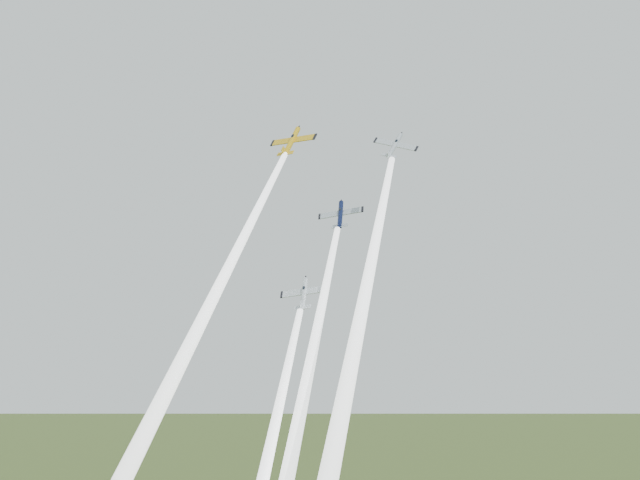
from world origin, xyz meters
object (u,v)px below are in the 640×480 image
(plane_navy, at_px, (340,214))
(plane_silver_right, at_px, (395,146))
(plane_yellow, at_px, (292,141))
(plane_silver_low, at_px, (304,293))

(plane_navy, height_order, plane_silver_right, plane_silver_right)
(plane_yellow, relative_size, plane_navy, 1.18)
(plane_navy, bearing_deg, plane_silver_right, -14.86)
(plane_yellow, height_order, plane_silver_right, plane_yellow)
(plane_yellow, relative_size, plane_silver_low, 1.18)
(plane_navy, distance_m, plane_silver_right, 13.66)
(plane_silver_right, bearing_deg, plane_navy, 168.34)
(plane_navy, height_order, plane_silver_low, plane_navy)
(plane_silver_low, bearing_deg, plane_yellow, 114.76)
(plane_yellow, xyz_separation_m, plane_navy, (9.65, -1.68, -13.32))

